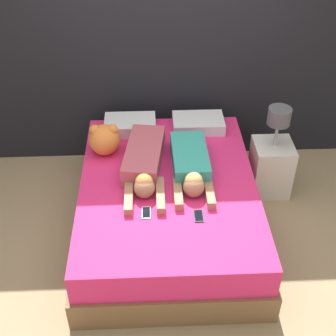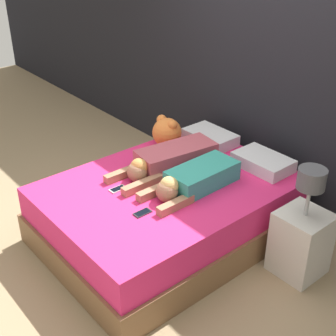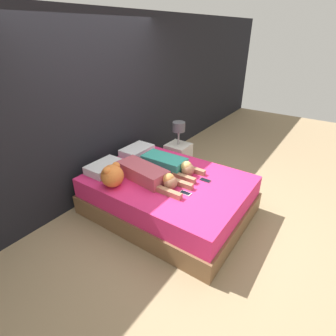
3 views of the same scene
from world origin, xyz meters
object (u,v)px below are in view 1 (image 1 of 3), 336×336
bed (168,206)px  person_right (191,166)px  pillow_head_left (130,125)px  pillow_head_right (198,123)px  nightstand (271,163)px  plush_toy (105,139)px  cell_phone_left (146,213)px  cell_phone_right (199,216)px  person_left (144,163)px

bed → person_right: bearing=26.3°
pillow_head_left → pillow_head_right: bearing=0.0°
bed → nightstand: nightstand is taller
bed → plush_toy: (-0.57, 0.46, 0.44)m
cell_phone_left → cell_phone_right: size_ratio=1.00×
cell_phone_left → pillow_head_left: bearing=97.0°
person_right → plush_toy: 0.86m
bed → pillow_head_right: 0.97m
bed → cell_phone_right: bearing=-63.4°
cell_phone_left → nightstand: (1.25, 0.90, -0.23)m
pillow_head_left → person_right: (0.55, -0.74, 0.03)m
plush_toy → nightstand: (1.62, 0.05, -0.38)m
person_left → plush_toy: 0.48m
pillow_head_right → plush_toy: (-0.91, -0.38, 0.10)m
pillow_head_left → cell_phone_left: size_ratio=3.59×
bed → nightstand: 1.17m
plush_toy → cell_phone_left: bearing=-66.3°
bed → cell_phone_right: 0.58m
pillow_head_left → plush_toy: (-0.22, -0.38, 0.10)m
cell_phone_left → plush_toy: size_ratio=0.47×
bed → cell_phone_left: (-0.19, -0.39, 0.29)m
cell_phone_left → person_right: bearing=51.2°
pillow_head_left → pillow_head_right: 0.69m
cell_phone_right → plush_toy: (-0.79, 0.91, 0.15)m
pillow_head_left → person_left: (0.14, -0.68, 0.03)m
pillow_head_left → person_right: bearing=-53.5°
pillow_head_right → pillow_head_left: bearing=180.0°
nightstand → plush_toy: bearing=-178.2°
pillow_head_right → nightstand: nightstand is taller
cell_phone_left → nightstand: bearing=36.0°
bed → cell_phone_left: bearing=-116.1°
person_left → cell_phone_left: size_ratio=7.58×
pillow_head_left → cell_phone_right: (0.57, -1.29, -0.05)m
bed → person_left: bearing=141.7°
pillow_head_right → person_right: size_ratio=0.56×
nightstand → pillow_head_right: bearing=154.9°
pillow_head_right → plush_toy: plush_toy is taller
bed → plush_toy: plush_toy is taller
pillow_head_left → cell_phone_right: bearing=-66.3°
person_left → nightstand: size_ratio=1.12×
person_left → plush_toy: plush_toy is taller
pillow_head_left → cell_phone_right: pillow_head_left is taller
bed → pillow_head_left: 0.97m
pillow_head_right → nightstand: 0.83m
cell_phone_right → person_left: bearing=125.1°
bed → cell_phone_left: cell_phone_left is taller
nightstand → pillow_head_left: bearing=166.6°
person_right → pillow_head_right: bearing=79.5°
pillow_head_right → nightstand: size_ratio=0.53×
bed → cell_phone_right: (0.22, -0.45, 0.29)m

